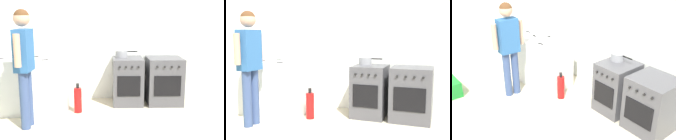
% 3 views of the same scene
% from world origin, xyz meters
% --- Properties ---
extents(ground_plane, '(8.00, 8.00, 0.00)m').
position_xyz_m(ground_plane, '(0.00, 0.00, 0.00)').
color(ground_plane, beige).
extents(back_wall, '(6.00, 0.10, 2.60)m').
position_xyz_m(back_wall, '(0.00, 1.95, 1.30)').
color(back_wall, silver).
rests_on(back_wall, ground).
extents(side_wall_left, '(0.10, 3.10, 2.60)m').
position_xyz_m(side_wall_left, '(-2.60, 0.40, 1.30)').
color(side_wall_left, silver).
rests_on(side_wall_left, ground).
extents(counter_unit, '(1.30, 0.70, 0.90)m').
position_xyz_m(counter_unit, '(-1.35, 1.20, 0.45)').
color(counter_unit, silver).
rests_on(counter_unit, ground).
extents(oven_left, '(0.54, 0.62, 0.85)m').
position_xyz_m(oven_left, '(0.35, 1.58, 0.43)').
color(oven_left, '#4C4C51').
rests_on(oven_left, ground).
extents(oven_right, '(0.62, 0.62, 0.85)m').
position_xyz_m(oven_right, '(1.02, 1.58, 0.43)').
color(oven_right, '#4C4C51').
rests_on(oven_right, ground).
extents(pot, '(0.40, 0.22, 0.12)m').
position_xyz_m(pot, '(0.24, 1.67, 0.91)').
color(pot, gray).
rests_on(pot, oven_left).
extents(knife_paring, '(0.21, 0.03, 0.01)m').
position_xyz_m(knife_paring, '(-1.45, 1.21, 0.91)').
color(knife_paring, silver).
rests_on(knife_paring, counter_unit).
extents(knife_chef, '(0.30, 0.15, 0.01)m').
position_xyz_m(knife_chef, '(-1.69, 1.28, 0.90)').
color(knife_chef, silver).
rests_on(knife_chef, counter_unit).
extents(knife_bread, '(0.35, 0.04, 0.01)m').
position_xyz_m(knife_bread, '(-1.16, 1.40, 0.90)').
color(knife_bread, silver).
rests_on(knife_bread, counter_unit).
extents(knife_utility, '(0.24, 0.13, 0.01)m').
position_xyz_m(knife_utility, '(-1.09, 1.02, 0.90)').
color(knife_utility, silver).
rests_on(knife_utility, counter_unit).
extents(person, '(0.23, 0.57, 1.70)m').
position_xyz_m(person, '(-1.20, 0.50, 1.03)').
color(person, '#384C7A').
rests_on(person, ground).
extents(fire_extinguisher, '(0.13, 0.13, 0.50)m').
position_xyz_m(fire_extinguisher, '(-0.52, 1.10, 0.22)').
color(fire_extinguisher, red).
rests_on(fire_extinguisher, ground).
extents(larder_cabinet, '(0.48, 0.44, 2.00)m').
position_xyz_m(larder_cabinet, '(-2.30, 1.68, 1.00)').
color(larder_cabinet, silver).
rests_on(larder_cabinet, ground).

